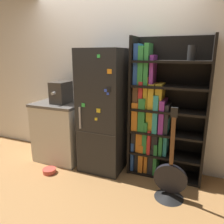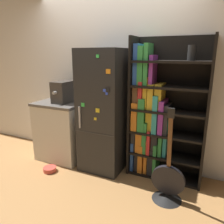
{
  "view_description": "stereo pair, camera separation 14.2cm",
  "coord_description": "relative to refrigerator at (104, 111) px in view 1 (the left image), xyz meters",
  "views": [
    {
      "loc": [
        1.26,
        -2.61,
        1.67
      ],
      "look_at": [
        0.13,
        0.15,
        0.87
      ],
      "focal_mm": 35.0,
      "sensor_mm": 36.0,
      "label": 1
    },
    {
      "loc": [
        1.39,
        -2.55,
        1.67
      ],
      "look_at": [
        0.13,
        0.15,
        0.87
      ],
      "focal_mm": 35.0,
      "sensor_mm": 36.0,
      "label": 2
    }
  ],
  "objects": [
    {
      "name": "ground_plane",
      "position": [
        0.0,
        -0.15,
        -0.87
      ],
      "size": [
        16.0,
        16.0,
        0.0
      ],
      "primitive_type": "plane",
      "color": "#A87542"
    },
    {
      "name": "kitchen_counter",
      "position": [
        -0.76,
        -0.0,
        -0.4
      ],
      "size": [
        0.75,
        0.63,
        0.94
      ],
      "color": "beige",
      "rests_on": "ground_plane"
    },
    {
      "name": "bookshelf",
      "position": [
        0.74,
        0.14,
        -0.02
      ],
      "size": [
        0.99,
        0.38,
        1.89
      ],
      "color": "black",
      "rests_on": "ground_plane"
    },
    {
      "name": "espresso_machine",
      "position": [
        -0.71,
        -0.01,
        0.23
      ],
      "size": [
        0.23,
        0.38,
        0.33
      ],
      "color": "#38332D",
      "rests_on": "kitchen_counter"
    },
    {
      "name": "guitar",
      "position": [
        1.03,
        -0.41,
        -0.7
      ],
      "size": [
        0.39,
        0.35,
        1.14
      ],
      "color": "black",
      "rests_on": "ground_plane"
    },
    {
      "name": "wall_back",
      "position": [
        0.0,
        0.33,
        0.43
      ],
      "size": [
        8.0,
        0.05,
        2.6
      ],
      "color": "white",
      "rests_on": "ground_plane"
    },
    {
      "name": "pet_bowl",
      "position": [
        -0.65,
        -0.49,
        -0.84
      ],
      "size": [
        0.19,
        0.19,
        0.06
      ],
      "color": "#D84C3F",
      "rests_on": "ground_plane"
    },
    {
      "name": "refrigerator",
      "position": [
        0.0,
        0.0,
        0.0
      ],
      "size": [
        0.61,
        0.63,
        1.74
      ],
      "color": "black",
      "rests_on": "ground_plane"
    }
  ]
}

